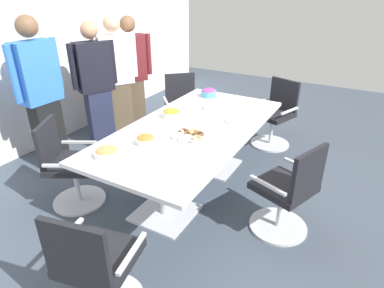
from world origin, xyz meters
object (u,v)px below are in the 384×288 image
(office_chair_1, at_px, (275,117))
(person_standing_0, at_px, (41,94))
(donut_platter, at_px, (188,136))
(person_standing_3, at_px, (132,75))
(person_standing_1, at_px, (96,85))
(snack_bowl_candy_mix, at_px, (209,92))
(office_chair_2, at_px, (182,110))
(snack_bowl_chips_orange, at_px, (171,113))
(person_standing_2, at_px, (117,78))
(snack_bowl_pretzels, at_px, (146,139))
(conference_table, at_px, (192,138))
(snack_bowl_cookies, at_px, (107,152))
(office_chair_4, at_px, (97,270))
(plate_stack, at_px, (235,121))
(napkin_pile, at_px, (215,106))
(office_chair_0, at_px, (288,194))
(office_chair_3, at_px, (69,168))

(office_chair_1, distance_m, person_standing_0, 3.00)
(donut_platter, bearing_deg, person_standing_3, 53.58)
(person_standing_1, xyz_separation_m, snack_bowl_candy_mix, (0.63, -1.35, -0.06))
(office_chair_2, height_order, snack_bowl_chips_orange, office_chair_2)
(person_standing_2, height_order, snack_bowl_pretzels, person_standing_2)
(snack_bowl_candy_mix, bearing_deg, conference_table, -162.89)
(office_chair_2, bearing_deg, snack_bowl_cookies, 60.63)
(snack_bowl_candy_mix, bearing_deg, donut_platter, -161.98)
(snack_bowl_candy_mix, bearing_deg, office_chair_4, -168.81)
(person_standing_1, bearing_deg, snack_bowl_chips_orange, 104.60)
(conference_table, xyz_separation_m, plate_stack, (0.33, -0.34, 0.14))
(person_standing_2, bearing_deg, person_standing_3, -150.24)
(office_chair_2, distance_m, napkin_pile, 1.05)
(person_standing_3, height_order, donut_platter, person_standing_3)
(office_chair_0, xyz_separation_m, snack_bowl_chips_orange, (0.31, 1.42, 0.39))
(person_standing_2, xyz_separation_m, donut_platter, (-0.93, -1.68, -0.13))
(person_standing_0, distance_m, person_standing_1, 0.78)
(snack_bowl_pretzels, bearing_deg, napkin_pile, -8.29)
(person_standing_2, relative_size, snack_bowl_pretzels, 9.50)
(plate_stack, xyz_separation_m, napkin_pile, (0.25, 0.35, 0.02))
(office_chair_0, height_order, person_standing_1, person_standing_1)
(office_chair_1, distance_m, office_chair_2, 1.33)
(office_chair_4, relative_size, person_standing_3, 0.54)
(conference_table, bearing_deg, office_chair_4, -172.37)
(snack_bowl_pretzels, bearing_deg, snack_bowl_candy_mix, 4.38)
(office_chair_4, bearing_deg, plate_stack, 74.84)
(person_standing_3, xyz_separation_m, snack_bowl_cookies, (-1.89, -1.25, -0.08))
(snack_bowl_cookies, relative_size, napkin_pile, 1.11)
(conference_table, distance_m, snack_bowl_pretzels, 0.60)
(office_chair_4, distance_m, snack_bowl_pretzels, 1.25)
(office_chair_2, relative_size, person_standing_3, 0.54)
(office_chair_1, distance_m, snack_bowl_cookies, 2.62)
(office_chair_1, xyz_separation_m, office_chair_2, (-0.40, 1.26, 0.00))
(office_chair_4, xyz_separation_m, plate_stack, (2.00, -0.11, 0.36))
(person_standing_0, bearing_deg, snack_bowl_chips_orange, 113.95)
(office_chair_1, relative_size, plate_stack, 4.57)
(snack_bowl_candy_mix, relative_size, plate_stack, 0.99)
(person_standing_1, distance_m, snack_bowl_pretzels, 1.72)
(office_chair_3, relative_size, office_chair_4, 1.00)
(conference_table, relative_size, person_standing_3, 1.42)
(conference_table, distance_m, napkin_pile, 0.60)
(office_chair_2, distance_m, snack_bowl_cookies, 2.16)
(conference_table, height_order, person_standing_3, person_standing_3)
(person_standing_1, xyz_separation_m, donut_platter, (-0.59, -1.75, -0.10))
(office_chair_0, xyz_separation_m, office_chair_4, (-1.47, 0.87, 0.00))
(person_standing_0, relative_size, snack_bowl_candy_mix, 9.11)
(person_standing_0, bearing_deg, person_standing_3, 176.10)
(person_standing_1, distance_m, plate_stack, 1.99)
(person_standing_2, xyz_separation_m, plate_stack, (-0.35, -1.92, -0.13))
(conference_table, height_order, office_chair_1, office_chair_1)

